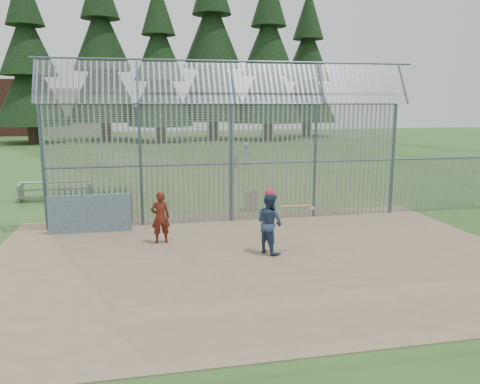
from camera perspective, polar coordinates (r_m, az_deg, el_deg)
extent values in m
plane|color=#2D511E|center=(12.94, 1.79, -7.29)|extent=(120.00, 120.00, 0.00)
cube|color=#756047|center=(12.47, 2.33, -7.94)|extent=(14.00, 10.00, 0.02)
cube|color=#38566B|center=(15.34, -17.81, -2.53)|extent=(2.50, 0.12, 1.20)
imported|color=navy|center=(12.60, 3.61, -3.81)|extent=(0.93, 1.00, 1.65)
imported|color=maroon|center=(13.69, -9.68, -3.07)|extent=(0.58, 0.42, 1.50)
imported|color=slate|center=(31.33, 0.72, 4.71)|extent=(0.79, 0.60, 1.44)
imported|color=slate|center=(29.85, -0.65, 3.76)|extent=(0.48, 0.25, 0.78)
sphere|color=red|center=(12.42, 3.66, -0.22)|extent=(0.26, 0.26, 0.26)
cylinder|color=#AA7F4C|center=(12.55, 6.91, -1.73)|extent=(0.85, 0.07, 0.07)
sphere|color=#AA7F4C|center=(12.42, 5.02, -1.82)|extent=(0.09, 0.09, 0.09)
sphere|color=white|center=(12.59, 8.82, -1.98)|extent=(0.09, 0.09, 0.09)
cylinder|color=gray|center=(17.75, 1.42, -1.15)|extent=(0.52, 0.52, 0.70)
cylinder|color=#9EA0A5|center=(17.68, 1.42, 0.03)|extent=(0.56, 0.56, 0.05)
sphere|color=#9EA0A5|center=(17.67, 1.42, 0.19)|extent=(0.10, 0.10, 0.10)
cube|color=slate|center=(20.92, -21.65, -0.51)|extent=(3.00, 0.25, 0.05)
cube|color=slate|center=(21.21, -21.54, 0.33)|extent=(3.00, 0.25, 0.05)
cube|color=gray|center=(21.51, -21.43, 1.15)|extent=(3.00, 0.25, 0.05)
cube|color=gray|center=(21.52, -25.19, -0.08)|extent=(0.06, 0.90, 0.70)
cube|color=slate|center=(21.03, -17.77, 0.21)|extent=(0.06, 0.90, 0.70)
cylinder|color=#47566B|center=(15.91, -22.88, 2.66)|extent=(0.10, 0.10, 4.00)
cylinder|color=#47566B|center=(15.59, -12.01, 3.12)|extent=(0.10, 0.10, 4.00)
cylinder|color=#47566B|center=(15.85, -1.09, 3.47)|extent=(0.10, 0.10, 4.00)
cylinder|color=#47566B|center=(16.66, 9.13, 3.69)|extent=(0.10, 0.10, 4.00)
cylinder|color=#47566B|center=(17.94, 18.15, 3.79)|extent=(0.10, 0.10, 4.00)
cylinder|color=#47566B|center=(15.73, -1.12, 10.72)|extent=(12.00, 0.07, 0.07)
cylinder|color=#47566B|center=(15.85, -1.09, 3.47)|extent=(12.00, 0.06, 0.06)
cube|color=gray|center=(15.85, -1.09, 3.47)|extent=(12.00, 0.02, 4.00)
cube|color=gray|center=(15.37, -0.86, 13.14)|extent=(12.00, 0.77, 1.31)
cylinder|color=#47566B|center=(18.08, 17.97, 0.64)|extent=(0.08, 0.08, 2.00)
cylinder|color=#332319|center=(53.20, -23.85, 7.15)|extent=(1.19, 1.19, 3.06)
cone|color=black|center=(53.51, -24.58, 16.43)|extent=(7.48, 7.48, 13.94)
cylinder|color=#332319|center=(55.17, -16.03, 7.92)|extent=(1.33, 1.33, 3.42)
cone|color=black|center=(55.62, -16.57, 17.93)|extent=(8.36, 8.36, 15.58)
cylinder|color=#332319|center=(51.06, -9.57, 7.69)|extent=(1.12, 1.12, 2.88)
cone|color=black|center=(51.31, -9.86, 16.83)|extent=(7.04, 7.04, 13.12)
cylinder|color=#332319|center=(54.58, -3.33, 8.38)|extent=(1.40, 1.40, 3.60)
cone|color=black|center=(55.12, -3.45, 19.04)|extent=(8.80, 8.80, 16.40)
cylinder|color=#332319|center=(53.84, 3.38, 8.16)|extent=(1.26, 1.26, 3.24)
cone|color=black|center=(54.21, 3.49, 17.90)|extent=(7.92, 7.92, 14.76)
cylinder|color=#332319|center=(59.44, 8.03, 8.22)|extent=(1.19, 1.19, 3.06)
cone|color=black|center=(59.71, 8.26, 16.56)|extent=(7.48, 7.48, 13.94)
cube|color=#B2A58C|center=(70.57, -19.29, 9.31)|extent=(8.00, 7.00, 6.00)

